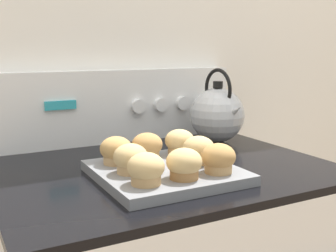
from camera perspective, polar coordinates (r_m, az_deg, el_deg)
The scene contains 12 objects.
wall_back at distance 1.32m, azimuth -8.08°, elevation 9.62°, with size 8.00×0.05×2.40m.
control_panel at distance 1.28m, azimuth -7.00°, elevation 2.71°, with size 0.77×0.07×0.22m.
muffin_pan at distance 0.94m, azimuth -0.40°, elevation -6.31°, with size 0.29×0.29×0.02m.
muffin_r0_c0 at distance 0.82m, azimuth -3.00°, elevation -5.86°, with size 0.07×0.07×0.06m.
muffin_r0_c1 at distance 0.85m, azimuth 2.20°, elevation -5.19°, with size 0.07×0.07×0.06m.
muffin_r0_c2 at distance 0.90m, azimuth 6.85°, elevation -4.42°, with size 0.07×0.07×0.06m.
muffin_r1_c0 at distance 0.89m, azimuth -5.09°, elevation -4.48°, with size 0.07×0.07×0.06m.
muffin_r1_c2 at distance 0.96m, azimuth 4.16°, elevation -3.29°, with size 0.07×0.07×0.06m.
muffin_r2_c0 at distance 0.96m, azimuth -7.06°, elevation -3.34°, with size 0.07×0.07×0.06m.
muffin_r2_c1 at distance 1.00m, azimuth -2.84°, elevation -2.78°, with size 0.07×0.07×0.06m.
muffin_r2_c2 at distance 1.04m, azimuth 1.58°, elevation -2.24°, with size 0.07×0.07×0.06m.
tea_kettle at distance 1.27m, azimuth 6.73°, elevation 1.61°, with size 0.16×0.20×0.22m.
Camera 1 is at (-0.45, -0.56, 1.22)m, focal length 45.00 mm.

